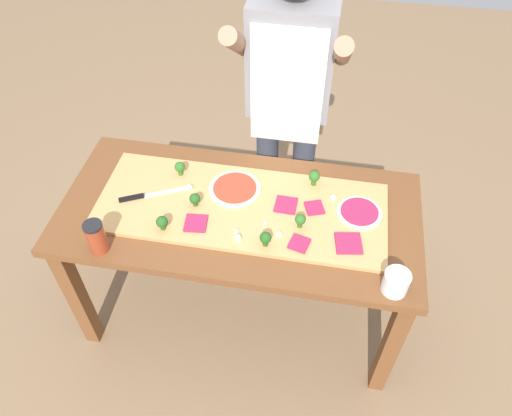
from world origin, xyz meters
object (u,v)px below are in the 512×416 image
at_px(pizza_whole_tomato_red, 235,189).
at_px(broccoli_floret_front_left, 180,167).
at_px(pizza_whole_beet_magenta, 359,212).
at_px(pizza_slice_far_right, 314,208).
at_px(cheese_crumble_a, 189,188).
at_px(cheese_crumble_b, 279,235).
at_px(broccoli_floret_front_mid, 162,222).
at_px(cheese_crumble_d, 333,198).
at_px(sauce_jar, 96,237).
at_px(chefs_knife, 143,196).
at_px(pizza_slice_near_left, 299,244).
at_px(prep_table, 240,227).
at_px(pizza_slice_near_right, 196,223).
at_px(pizza_slice_far_left, 286,205).
at_px(flour_cup, 396,283).
at_px(pizza_slice_center, 348,243).
at_px(broccoli_floret_front_right, 314,177).
at_px(cheese_crumble_c, 266,223).
at_px(broccoli_floret_back_right, 195,199).
at_px(broccoli_floret_center_left, 300,220).
at_px(cheese_crumble_f, 236,231).
at_px(cheese_crumble_e, 238,239).
at_px(cook_center, 289,94).
at_px(broccoli_floret_center_right, 266,238).

relative_size(pizza_whole_tomato_red, broccoli_floret_front_left, 3.34).
height_order(pizza_whole_beet_magenta, pizza_slice_far_right, pizza_whole_beet_magenta).
relative_size(cheese_crumble_a, cheese_crumble_b, 1.16).
relative_size(broccoli_floret_front_mid, cheese_crumble_d, 3.60).
bearing_deg(sauce_jar, chefs_knife, 73.98).
bearing_deg(pizza_whole_tomato_red, pizza_slice_near_left, -39.25).
xyz_separation_m(prep_table, pizza_slice_near_right, (-0.16, -0.13, 0.14)).
distance_m(broccoli_floret_front_left, cheese_crumble_b, 0.58).
height_order(pizza_slice_near_left, pizza_slice_far_left, same).
height_order(pizza_slice_far_left, flour_cup, flour_cup).
relative_size(pizza_slice_center, pizza_slice_far_left, 1.13).
bearing_deg(pizza_slice_near_left, sauce_jar, -169.49).
xyz_separation_m(pizza_whole_beet_magenta, pizza_slice_far_left, (-0.32, -0.01, -0.00)).
distance_m(chefs_knife, broccoli_floret_front_right, 0.77).
relative_size(pizza_slice_near_right, cheese_crumble_c, 7.64).
bearing_deg(broccoli_floret_back_right, cheese_crumble_c, -9.95).
bearing_deg(broccoli_floret_center_left, pizza_slice_center, -16.34).
bearing_deg(broccoli_floret_center_left, cheese_crumble_a, 165.63).
distance_m(cheese_crumble_d, cheese_crumble_f, 0.46).
height_order(broccoli_floret_front_mid, cheese_crumble_d, broccoli_floret_front_mid).
bearing_deg(prep_table, cheese_crumble_b, -34.26).
height_order(pizza_whole_tomato_red, broccoli_floret_front_left, broccoli_floret_front_left).
distance_m(cheese_crumble_b, cheese_crumble_e, 0.17).
distance_m(broccoli_floret_center_left, broccoli_floret_back_right, 0.47).
relative_size(prep_table, cheese_crumble_f, 110.89).
height_order(flour_cup, cook_center, cook_center).
bearing_deg(broccoli_floret_center_left, sauce_jar, -162.73).
bearing_deg(pizza_slice_far_right, cheese_crumble_e, -141.57).
xyz_separation_m(cheese_crumble_e, cook_center, (0.10, 0.79, 0.18)).
height_order(pizza_slice_near_right, broccoli_floret_center_right, broccoli_floret_center_right).
bearing_deg(broccoli_floret_front_right, cheese_crumble_b, -108.57).
distance_m(pizza_whole_beet_magenta, broccoli_floret_center_left, 0.27).
bearing_deg(cook_center, chefs_knife, -131.93).
bearing_deg(chefs_knife, cheese_crumble_c, -6.46).
bearing_deg(broccoli_floret_front_mid, broccoli_floret_center_right, -1.38).
xyz_separation_m(broccoli_floret_center_left, cook_center, (-0.15, 0.67, 0.15)).
bearing_deg(broccoli_floret_front_left, cheese_crumble_c, -28.02).
height_order(pizza_whole_beet_magenta, broccoli_floret_front_right, broccoli_floret_front_right).
height_order(cheese_crumble_d, cook_center, cook_center).
bearing_deg(cheese_crumble_a, pizza_slice_center, -14.94).
relative_size(pizza_slice_near_right, cook_center, 0.06).
distance_m(broccoli_floret_center_right, sauce_jar, 0.68).
distance_m(pizza_slice_center, sauce_jar, 1.02).
distance_m(pizza_whole_tomato_red, cheese_crumble_c, 0.25).
bearing_deg(pizza_slice_center, pizza_whole_beet_magenta, 78.17).
relative_size(prep_table, broccoli_floret_front_right, 20.83).
bearing_deg(sauce_jar, cheese_crumble_d, 25.03).
relative_size(broccoli_floret_front_left, broccoli_floret_center_left, 1.05).
height_order(prep_table, cheese_crumble_f, cheese_crumble_f).
height_order(prep_table, chefs_knife, chefs_knife).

